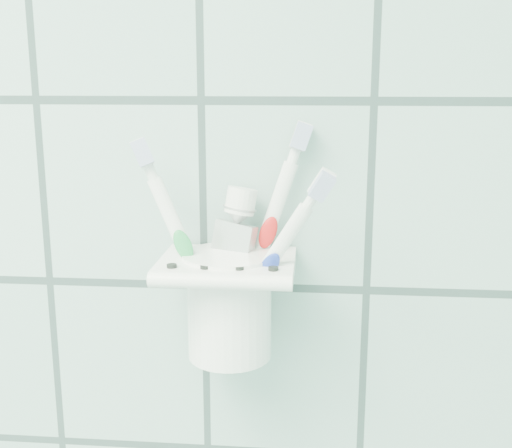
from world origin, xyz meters
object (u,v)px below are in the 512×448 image
holder_bracket (228,267)px  toothbrush_pink (228,240)px  toothbrush_orange (213,240)px  toothpaste_tube (215,256)px  cup (229,301)px  toothbrush_blue (229,229)px

holder_bracket → toothbrush_pink: 0.03m
toothbrush_orange → toothpaste_tube: toothbrush_orange is taller
cup → toothpaste_tube: bearing=161.5°
cup → toothbrush_blue: bearing=95.2°
toothbrush_pink → toothbrush_orange: 0.02m
toothpaste_tube → toothbrush_orange: bearing=-67.6°
holder_bracket → toothbrush_orange: 0.03m
cup → toothbrush_pink: toothbrush_pink is taller
cup → toothbrush_orange: bearing=-175.9°
toothpaste_tube → cup: bearing=3.5°
toothbrush_pink → toothbrush_blue: 0.02m
holder_bracket → cup: bearing=77.8°
holder_bracket → toothbrush_blue: size_ratio=0.56×
cup → toothbrush_pink: bearing=-86.0°
toothbrush_pink → toothpaste_tube: (-0.01, 0.01, -0.02)m
toothbrush_blue → toothbrush_orange: bearing=-136.9°
cup → toothpaste_tube: size_ratio=0.64×
toothbrush_blue → toothbrush_orange: size_ratio=1.10×
cup → toothpaste_tube: (-0.01, 0.00, 0.04)m
holder_bracket → toothbrush_pink: (0.00, -0.01, 0.03)m
toothbrush_blue → cup: bearing=-91.0°
cup → toothbrush_orange: toothbrush_orange is taller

